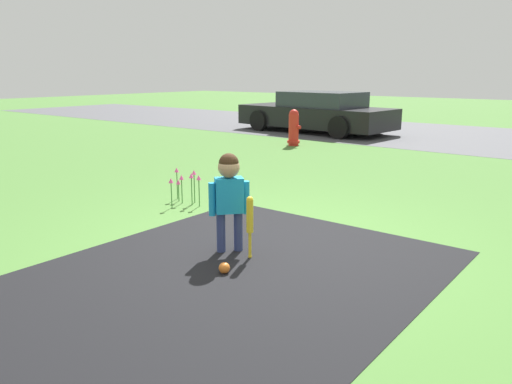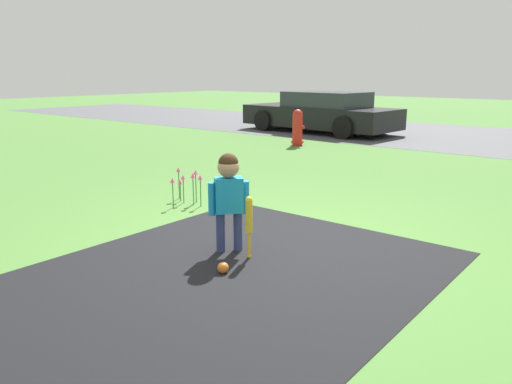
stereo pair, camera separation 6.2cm
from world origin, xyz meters
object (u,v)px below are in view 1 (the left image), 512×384
(parked_car, at_px, (317,113))
(baseball_bat, at_px, (250,218))
(sports_ball, at_px, (224,268))
(child, at_px, (229,189))
(fire_hydrant, at_px, (294,128))

(parked_car, bearing_deg, baseball_bat, 122.57)
(sports_ball, xyz_separation_m, parked_car, (-4.75, 9.24, 0.49))
(child, bearing_deg, fire_hydrant, 68.67)
(child, relative_size, baseball_bat, 1.61)
(fire_hydrant, relative_size, parked_car, 0.18)
(fire_hydrant, bearing_deg, parked_car, 110.71)
(child, height_order, fire_hydrant, child)
(sports_ball, bearing_deg, child, 126.09)
(child, xyz_separation_m, sports_ball, (0.31, -0.43, -0.56))
(fire_hydrant, distance_m, parked_car, 2.80)
(child, distance_m, baseball_bat, 0.35)
(parked_car, bearing_deg, child, 121.29)
(parked_car, bearing_deg, sports_ball, 121.76)
(baseball_bat, height_order, fire_hydrant, fire_hydrant)
(sports_ball, relative_size, parked_car, 0.02)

